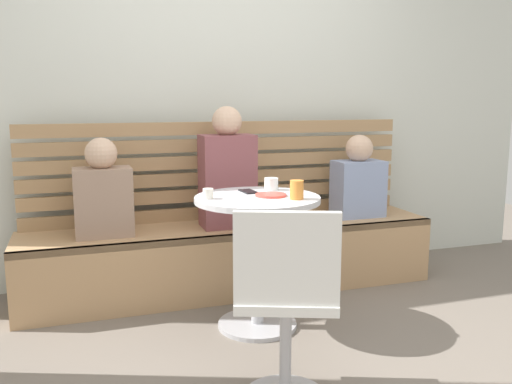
{
  "coord_description": "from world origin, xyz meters",
  "views": [
    {
      "loc": [
        -0.97,
        -2.15,
        1.26
      ],
      "look_at": [
        -0.02,
        0.66,
        0.75
      ],
      "focal_mm": 38.19,
      "sensor_mm": 36.0,
      "label": 1
    }
  ],
  "objects_px": {
    "cafe_table": "(257,236)",
    "plate_small": "(271,195)",
    "booth_bench": "(233,257)",
    "cup_espresso_small": "(208,194)",
    "person_adult": "(227,173)",
    "phone_on_table": "(248,191)",
    "cup_tumbler_orange": "(297,190)",
    "person_child_left": "(358,181)",
    "person_child_middle": "(103,193)",
    "cup_ceramic_white": "(271,184)",
    "white_chair": "(286,301)"
  },
  "relations": [
    {
      "from": "cafe_table",
      "to": "plate_small",
      "type": "relative_size",
      "value": 4.35
    },
    {
      "from": "booth_bench",
      "to": "cup_espresso_small",
      "type": "distance_m",
      "value": 0.87
    },
    {
      "from": "person_adult",
      "to": "phone_on_table",
      "type": "relative_size",
      "value": 5.53
    },
    {
      "from": "plate_small",
      "to": "cup_tumbler_orange",
      "type": "bearing_deg",
      "value": -53.7
    },
    {
      "from": "person_child_left",
      "to": "plate_small",
      "type": "xyz_separation_m",
      "value": [
        -0.88,
        -0.63,
        0.06
      ]
    },
    {
      "from": "person_child_middle",
      "to": "cup_tumbler_orange",
      "type": "xyz_separation_m",
      "value": [
        0.94,
        -0.75,
        0.09
      ]
    },
    {
      "from": "cup_ceramic_white",
      "to": "cup_espresso_small",
      "type": "distance_m",
      "value": 0.44
    },
    {
      "from": "person_child_left",
      "to": "phone_on_table",
      "type": "height_order",
      "value": "person_child_left"
    },
    {
      "from": "booth_bench",
      "to": "phone_on_table",
      "type": "bearing_deg",
      "value": -95.23
    },
    {
      "from": "white_chair",
      "to": "person_child_left",
      "type": "relative_size",
      "value": 1.48
    },
    {
      "from": "cup_tumbler_orange",
      "to": "cup_espresso_small",
      "type": "relative_size",
      "value": 1.79
    },
    {
      "from": "cafe_table",
      "to": "cup_tumbler_orange",
      "type": "distance_m",
      "value": 0.35
    },
    {
      "from": "person_child_middle",
      "to": "cup_espresso_small",
      "type": "xyz_separation_m",
      "value": [
        0.5,
        -0.59,
        0.07
      ]
    },
    {
      "from": "cup_espresso_small",
      "to": "person_child_left",
      "type": "bearing_deg",
      "value": 26.05
    },
    {
      "from": "cafe_table",
      "to": "white_chair",
      "type": "xyz_separation_m",
      "value": [
        -0.15,
        -0.81,
        -0.05
      ]
    },
    {
      "from": "white_chair",
      "to": "person_adult",
      "type": "bearing_deg",
      "value": 83.74
    },
    {
      "from": "cafe_table",
      "to": "phone_on_table",
      "type": "distance_m",
      "value": 0.27
    },
    {
      "from": "person_child_left",
      "to": "cup_ceramic_white",
      "type": "xyz_separation_m",
      "value": [
        -0.81,
        -0.44,
        0.09
      ]
    },
    {
      "from": "white_chair",
      "to": "person_adult",
      "type": "relative_size",
      "value": 1.1
    },
    {
      "from": "white_chair",
      "to": "cup_espresso_small",
      "type": "xyz_separation_m",
      "value": [
        -0.11,
        0.83,
        0.3
      ]
    },
    {
      "from": "cup_tumbler_orange",
      "to": "cup_espresso_small",
      "type": "distance_m",
      "value": 0.47
    },
    {
      "from": "person_child_middle",
      "to": "phone_on_table",
      "type": "xyz_separation_m",
      "value": [
        0.77,
        -0.46,
        0.04
      ]
    },
    {
      "from": "white_chair",
      "to": "plate_small",
      "type": "xyz_separation_m",
      "value": [
        0.23,
        0.8,
        0.28
      ]
    },
    {
      "from": "plate_small",
      "to": "person_child_left",
      "type": "bearing_deg",
      "value": 35.37
    },
    {
      "from": "cup_espresso_small",
      "to": "plate_small",
      "type": "bearing_deg",
      "value": -4.82
    },
    {
      "from": "cafe_table",
      "to": "phone_on_table",
      "type": "height_order",
      "value": "phone_on_table"
    },
    {
      "from": "person_child_left",
      "to": "person_child_middle",
      "type": "relative_size",
      "value": 0.97
    },
    {
      "from": "person_child_left",
      "to": "person_child_middle",
      "type": "height_order",
      "value": "person_child_middle"
    },
    {
      "from": "person_adult",
      "to": "phone_on_table",
      "type": "height_order",
      "value": "person_adult"
    },
    {
      "from": "cup_espresso_small",
      "to": "phone_on_table",
      "type": "height_order",
      "value": "cup_espresso_small"
    },
    {
      "from": "cup_tumbler_orange",
      "to": "plate_small",
      "type": "xyz_separation_m",
      "value": [
        -0.1,
        0.13,
        -0.04
      ]
    },
    {
      "from": "person_adult",
      "to": "cup_tumbler_orange",
      "type": "bearing_deg",
      "value": -77.41
    },
    {
      "from": "cafe_table",
      "to": "person_child_middle",
      "type": "xyz_separation_m",
      "value": [
        -0.77,
        0.61,
        0.18
      ]
    },
    {
      "from": "person_child_left",
      "to": "cup_espresso_small",
      "type": "bearing_deg",
      "value": -153.95
    },
    {
      "from": "cafe_table",
      "to": "phone_on_table",
      "type": "relative_size",
      "value": 5.29
    },
    {
      "from": "cafe_table",
      "to": "person_child_left",
      "type": "height_order",
      "value": "person_child_left"
    },
    {
      "from": "booth_bench",
      "to": "white_chair",
      "type": "distance_m",
      "value": 1.46
    },
    {
      "from": "cup_espresso_small",
      "to": "plate_small",
      "type": "distance_m",
      "value": 0.34
    },
    {
      "from": "cafe_table",
      "to": "cup_ceramic_white",
      "type": "distance_m",
      "value": 0.34
    },
    {
      "from": "person_adult",
      "to": "plate_small",
      "type": "relative_size",
      "value": 4.56
    },
    {
      "from": "person_child_left",
      "to": "cup_tumbler_orange",
      "type": "bearing_deg",
      "value": -136.08
    },
    {
      "from": "booth_bench",
      "to": "person_adult",
      "type": "height_order",
      "value": "person_adult"
    },
    {
      "from": "white_chair",
      "to": "cup_tumbler_orange",
      "type": "height_order",
      "value": "white_chair"
    },
    {
      "from": "cup_espresso_small",
      "to": "plate_small",
      "type": "xyz_separation_m",
      "value": [
        0.34,
        -0.03,
        -0.02
      ]
    },
    {
      "from": "cafe_table",
      "to": "cup_tumbler_orange",
      "type": "xyz_separation_m",
      "value": [
        0.17,
        -0.14,
        0.27
      ]
    },
    {
      "from": "plate_small",
      "to": "booth_bench",
      "type": "bearing_deg",
      "value": 93.0
    },
    {
      "from": "phone_on_table",
      "to": "white_chair",
      "type": "bearing_deg",
      "value": -103.59
    },
    {
      "from": "white_chair",
      "to": "person_child_middle",
      "type": "distance_m",
      "value": 1.56
    },
    {
      "from": "person_adult",
      "to": "cup_espresso_small",
      "type": "bearing_deg",
      "value": -114.66
    },
    {
      "from": "phone_on_table",
      "to": "cup_ceramic_white",
      "type": "bearing_deg",
      "value": 6.64
    }
  ]
}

